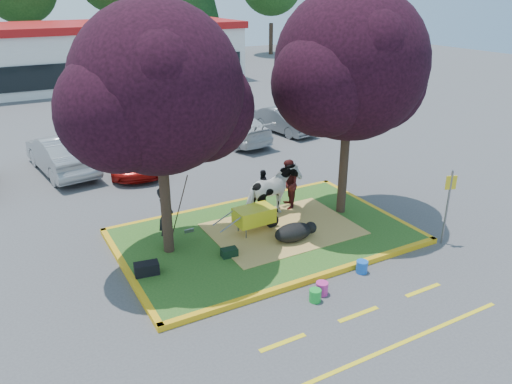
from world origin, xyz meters
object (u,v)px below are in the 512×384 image
bucket_green (315,295)px  car_silver (61,154)px  wheelbarrow (254,215)px  sign_post (448,200)px  bucket_pink (322,288)px  bucket_blue (362,267)px  cow (272,193)px  handler (166,216)px  calf (293,232)px

bucket_green → car_silver: car_silver is taller
wheelbarrow → sign_post: 5.44m
bucket_green → bucket_pink: bucket_pink is taller
bucket_blue → cow: bearing=97.1°
car_silver → bucket_blue: bearing=107.5°
car_silver → cow: bearing=114.7°
handler → bucket_green: handler is taller
handler → sign_post: bearing=-95.8°
bucket_green → cow: bearing=72.5°
calf → sign_post: sign_post is taller
sign_post → wheelbarrow: bearing=166.9°
wheelbarrow → car_silver: 9.40m
wheelbarrow → calf: bearing=-55.8°
bucket_green → bucket_pink: bearing=26.9°
handler → bucket_green: size_ratio=5.49×
bucket_blue → bucket_pink: bearing=-168.3°
car_silver → calf: bearing=108.7°
bucket_green → bucket_pink: size_ratio=0.96×
cow → wheelbarrow: bearing=105.5°
bucket_pink → bucket_blue: 1.51m
calf → sign_post: (3.82, -1.96, 0.94)m
sign_post → bucket_green: (-4.86, -0.60, -1.19)m
cow → sign_post: size_ratio=0.86×
handler → bucket_blue: size_ratio=5.20×
bucket_pink → car_silver: size_ratio=0.07×
handler → sign_post: sign_post is taller
sign_post → bucket_green: sign_post is taller
cow → bucket_green: (-1.32, -4.20, -0.80)m
handler → bucket_green: (2.12, -4.13, -0.83)m
cow → handler: bearing=73.2°
sign_post → bucket_blue: (-3.07, -0.14, -1.18)m
calf → sign_post: size_ratio=0.52×
bucket_blue → handler: bearing=136.8°
calf → wheelbarrow: 1.25m
handler → calf: bearing=-95.4°
calf → bucket_pink: (-0.73, -2.40, -0.24)m
calf → bucket_pink: calf is taller
car_silver → sign_post: bearing=119.0°
cow → sign_post: (3.54, -3.60, 0.39)m
bucket_pink → bucket_blue: (1.48, 0.31, 0.00)m
calf → bucket_blue: (0.75, -2.09, -0.24)m
cow → handler: 3.45m
wheelbarrow → bucket_pink: wheelbarrow is taller
cow → wheelbarrow: size_ratio=0.93×
wheelbarrow → bucket_blue: 3.45m
handler → bucket_green: 4.72m
wheelbarrow → bucket_green: (-0.34, -3.55, -0.53)m
wheelbarrow → car_silver: car_silver is taller
bucket_blue → sign_post: bearing=2.5°
wheelbarrow → bucket_blue: bearing=-66.0°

